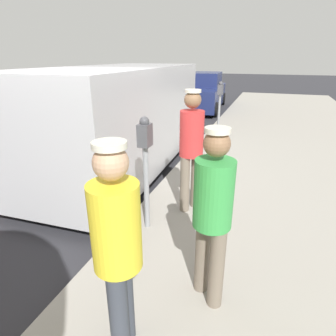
{
  "coord_description": "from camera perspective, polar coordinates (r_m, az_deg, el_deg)",
  "views": [
    {
      "loc": [
        2.74,
        -3.57,
        2.34
      ],
      "look_at": [
        1.65,
        -0.49,
        1.05
      ],
      "focal_mm": 30.38,
      "sensor_mm": 36.0,
      "label": 1
    }
  ],
  "objects": [
    {
      "name": "ground_plane",
      "position": [
        5.07,
        -16.07,
        -6.86
      ],
      "size": [
        80.0,
        80.0,
        0.0
      ],
      "primitive_type": "plane",
      "color": "#2D2D33"
    },
    {
      "name": "sidewalk_slab",
      "position": [
        4.29,
        27.14,
        -12.97
      ],
      "size": [
        5.0,
        32.0,
        0.15
      ],
      "primitive_type": "cube",
      "color": "#9E998E",
      "rests_on": "ground"
    },
    {
      "name": "parking_meter_near",
      "position": [
        3.57,
        -4.55,
        2.55
      ],
      "size": [
        0.14,
        0.18,
        1.52
      ],
      "color": "gray",
      "rests_on": "sidewalk_slab"
    },
    {
      "name": "parking_meter_far",
      "position": [
        8.67,
        10.36,
        13.52
      ],
      "size": [
        0.14,
        0.18,
        1.52
      ],
      "color": "gray",
      "rests_on": "sidewalk_slab"
    },
    {
      "name": "pedestrian_in_green",
      "position": [
        2.5,
        8.93,
        -8.22
      ],
      "size": [
        0.34,
        0.34,
        1.68
      ],
      "color": "#726656",
      "rests_on": "sidewalk_slab"
    },
    {
      "name": "pedestrian_in_red",
      "position": [
        4.06,
        4.71,
        4.84
      ],
      "size": [
        0.34,
        0.34,
        1.78
      ],
      "color": "#726656",
      "rests_on": "sidewalk_slab"
    },
    {
      "name": "pedestrian_in_yellow",
      "position": [
        2.03,
        -10.16,
        -15.03
      ],
      "size": [
        0.34,
        0.35,
        1.72
      ],
      "color": "#383D47",
      "rests_on": "sidewalk_slab"
    },
    {
      "name": "parked_van",
      "position": [
        6.05,
        -9.62,
        9.95
      ],
      "size": [
        2.29,
        5.27,
        2.15
      ],
      "color": "#BCBCC1",
      "rests_on": "ground"
    },
    {
      "name": "parked_sedan_ahead",
      "position": [
        13.72,
        6.65,
        14.74
      ],
      "size": [
        2.19,
        4.51,
        1.65
      ],
      "color": "navy",
      "rests_on": "ground"
    }
  ]
}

